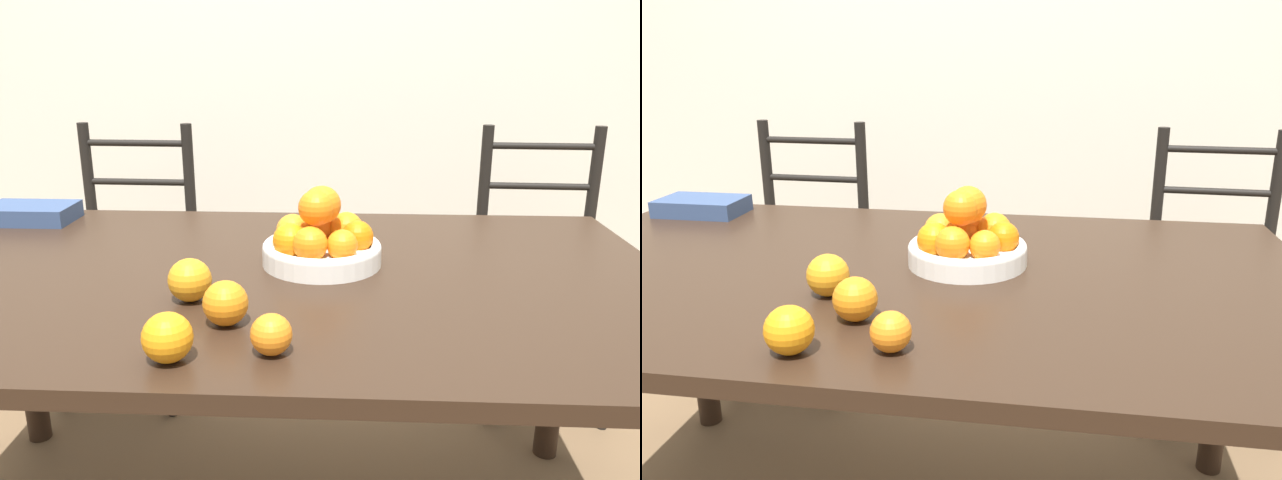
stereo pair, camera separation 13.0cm
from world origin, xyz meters
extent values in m
cube|color=silver|center=(0.00, 1.54, 1.30)|extent=(8.00, 0.06, 2.60)
cube|color=black|center=(0.00, 0.00, 0.72)|extent=(1.77, 1.02, 0.03)
cylinder|color=black|center=(-0.80, 0.43, 0.35)|extent=(0.07, 0.07, 0.71)
cylinder|color=black|center=(0.80, 0.43, 0.35)|extent=(0.07, 0.07, 0.71)
cylinder|color=white|center=(0.13, 0.06, 0.76)|extent=(0.27, 0.27, 0.04)
torus|color=white|center=(0.13, 0.06, 0.78)|extent=(0.27, 0.27, 0.02)
sphere|color=orange|center=(0.21, 0.06, 0.81)|extent=(0.07, 0.07, 0.07)
sphere|color=orange|center=(0.18, 0.11, 0.81)|extent=(0.08, 0.08, 0.08)
sphere|color=orange|center=(0.12, 0.13, 0.81)|extent=(0.08, 0.08, 0.08)
sphere|color=orange|center=(0.06, 0.10, 0.81)|extent=(0.08, 0.08, 0.08)
sphere|color=orange|center=(0.06, 0.01, 0.81)|extent=(0.08, 0.08, 0.08)
sphere|color=orange|center=(0.11, -0.02, 0.81)|extent=(0.08, 0.08, 0.08)
sphere|color=orange|center=(0.17, -0.01, 0.81)|extent=(0.07, 0.07, 0.07)
sphere|color=orange|center=(0.13, 0.06, 0.88)|extent=(0.08, 0.08, 0.08)
sphere|color=orange|center=(0.12, 0.09, 0.88)|extent=(0.08, 0.08, 0.08)
sphere|color=orange|center=(0.12, 0.04, 0.88)|extent=(0.08, 0.08, 0.08)
sphere|color=orange|center=(0.07, -0.38, 0.78)|extent=(0.07, 0.07, 0.07)
sphere|color=orange|center=(-0.02, -0.28, 0.78)|extent=(0.08, 0.08, 0.08)
sphere|color=orange|center=(-0.11, -0.17, 0.78)|extent=(0.08, 0.08, 0.08)
sphere|color=orange|center=(-0.09, -0.41, 0.78)|extent=(0.08, 0.08, 0.08)
cylinder|color=black|center=(-0.79, 0.59, 0.22)|extent=(0.04, 0.04, 0.44)
cylinder|color=black|center=(-0.41, 0.58, 0.22)|extent=(0.04, 0.04, 0.44)
cylinder|color=black|center=(-0.78, 0.95, 0.48)|extent=(0.04, 0.04, 0.95)
cylinder|color=black|center=(-0.40, 0.94, 0.48)|extent=(0.04, 0.04, 0.95)
cube|color=black|center=(-0.60, 0.76, 0.46)|extent=(0.43, 0.41, 0.04)
cylinder|color=black|center=(-0.59, 0.94, 0.59)|extent=(0.38, 0.03, 0.02)
cylinder|color=black|center=(-0.59, 0.94, 0.74)|extent=(0.38, 0.03, 0.02)
cylinder|color=black|center=(-0.59, 0.94, 0.88)|extent=(0.38, 0.03, 0.02)
cylinder|color=black|center=(0.65, 0.59, 0.22)|extent=(0.04, 0.04, 0.44)
cylinder|color=black|center=(0.67, 0.95, 0.48)|extent=(0.04, 0.04, 0.95)
cylinder|color=black|center=(1.05, 0.94, 0.48)|extent=(0.04, 0.04, 0.95)
cube|color=black|center=(0.85, 0.76, 0.46)|extent=(0.43, 0.42, 0.04)
cylinder|color=black|center=(0.86, 0.94, 0.59)|extent=(0.38, 0.04, 0.02)
cylinder|color=black|center=(0.86, 0.94, 0.74)|extent=(0.38, 0.04, 0.02)
cylinder|color=black|center=(0.86, 0.94, 0.88)|extent=(0.38, 0.04, 0.02)
cube|color=#334770|center=(-0.70, 0.37, 0.77)|extent=(0.24, 0.15, 0.05)
camera|label=1|loc=(0.19, -1.27, 1.21)|focal=35.00mm
camera|label=2|loc=(0.32, -1.25, 1.21)|focal=35.00mm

